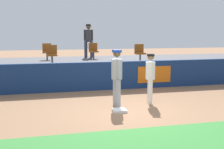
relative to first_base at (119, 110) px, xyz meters
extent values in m
plane|color=#936B4C|center=(0.18, 0.05, -0.04)|extent=(60.00, 60.00, 0.00)
cube|color=white|center=(0.00, 0.00, 0.00)|extent=(0.40, 0.40, 0.08)
cylinder|color=white|center=(1.32, 0.93, 0.37)|extent=(0.14, 0.14, 0.83)
cylinder|color=white|center=(1.24, 0.64, 0.37)|extent=(0.14, 0.14, 0.83)
cylinder|color=white|center=(1.28, 0.78, 1.08)|extent=(0.39, 0.39, 0.58)
sphere|color=#8C6647|center=(1.28, 0.78, 1.54)|extent=(0.22, 0.22, 0.22)
cube|color=black|center=(1.28, 0.78, 1.61)|extent=(0.28, 0.28, 0.08)
cylinder|color=white|center=(1.33, 0.97, 1.10)|extent=(0.08, 0.08, 0.55)
cylinder|color=white|center=(1.23, 0.60, 1.10)|extent=(0.08, 0.08, 0.55)
ellipsoid|color=brown|center=(1.42, 0.95, 0.87)|extent=(0.17, 0.22, 0.28)
cylinder|color=#9EA3AD|center=(0.06, 0.78, 0.41)|extent=(0.16, 0.16, 0.91)
cylinder|color=#9EA3AD|center=(0.08, 0.45, 0.41)|extent=(0.16, 0.16, 0.91)
cylinder|color=#9EA3AD|center=(0.07, 0.61, 1.19)|extent=(0.37, 0.37, 0.64)
sphere|color=brown|center=(0.07, 0.61, 1.69)|extent=(0.24, 0.24, 0.24)
cube|color=#193899|center=(0.07, 0.61, 1.77)|extent=(0.26, 0.26, 0.08)
cylinder|color=#9EA3AD|center=(0.05, 0.82, 1.21)|extent=(0.09, 0.09, 0.60)
cylinder|color=#9EA3AD|center=(0.08, 0.40, 1.21)|extent=(0.09, 0.09, 0.60)
cube|color=navy|center=(0.18, 3.31, 0.55)|extent=(18.00, 0.24, 1.18)
cube|color=orange|center=(2.39, 3.18, 0.55)|extent=(1.50, 0.02, 0.71)
cube|color=#59595E|center=(0.18, 5.88, 0.45)|extent=(18.00, 4.80, 0.99)
cylinder|color=#4C4C51|center=(2.25, 4.68, 1.15)|extent=(0.08, 0.08, 0.40)
cube|color=#8C4714|center=(2.25, 4.68, 1.35)|extent=(0.45, 0.44, 0.08)
cube|color=#8C4714|center=(2.25, 4.87, 1.59)|extent=(0.45, 0.06, 0.40)
cylinder|color=#4C4C51|center=(-1.89, 4.68, 1.15)|extent=(0.08, 0.08, 0.40)
cube|color=#8C4714|center=(-1.89, 4.68, 1.35)|extent=(0.47, 0.44, 0.08)
cube|color=#8C4714|center=(-1.89, 4.87, 1.59)|extent=(0.47, 0.06, 0.40)
cylinder|color=#4C4C51|center=(-2.10, 6.48, 1.15)|extent=(0.08, 0.08, 0.40)
cube|color=#8C4714|center=(-2.10, 6.48, 1.35)|extent=(0.44, 0.44, 0.08)
cube|color=#8C4714|center=(-2.10, 6.67, 1.59)|extent=(0.44, 0.06, 0.40)
cylinder|color=#4C4C51|center=(0.29, 6.48, 1.15)|extent=(0.08, 0.08, 0.40)
cube|color=#8C4714|center=(0.29, 6.48, 1.35)|extent=(0.46, 0.44, 0.08)
cube|color=#8C4714|center=(0.29, 6.67, 1.59)|extent=(0.46, 0.06, 0.40)
cylinder|color=#33384C|center=(0.35, 7.63, 1.38)|extent=(0.15, 0.15, 0.87)
cylinder|color=#33384C|center=(0.04, 7.58, 1.38)|extent=(0.15, 0.15, 0.87)
cylinder|color=#333338|center=(0.20, 7.60, 2.13)|extent=(0.39, 0.39, 0.61)
sphere|color=tan|center=(0.20, 7.60, 2.61)|extent=(0.23, 0.23, 0.23)
cube|color=#333338|center=(0.20, 7.60, 2.68)|extent=(0.27, 0.27, 0.08)
cylinder|color=#333338|center=(0.40, 7.64, 2.15)|extent=(0.09, 0.09, 0.57)
cylinder|color=#333338|center=(0.00, 7.57, 2.15)|extent=(0.09, 0.09, 0.57)
cylinder|color=#33384C|center=(0.33, 7.40, 1.40)|extent=(0.15, 0.15, 0.90)
cylinder|color=#33384C|center=(0.00, 7.44, 1.40)|extent=(0.15, 0.15, 0.90)
cylinder|color=#333338|center=(0.16, 7.42, 2.17)|extent=(0.39, 0.39, 0.64)
sphere|color=brown|center=(0.16, 7.42, 2.67)|extent=(0.24, 0.24, 0.24)
cube|color=black|center=(0.16, 7.42, 2.74)|extent=(0.28, 0.28, 0.08)
cylinder|color=#333338|center=(0.37, 7.39, 2.19)|extent=(0.09, 0.09, 0.59)
cylinder|color=#333338|center=(-0.05, 7.45, 2.19)|extent=(0.09, 0.09, 0.59)
camera|label=1|loc=(-2.08, -7.88, 2.38)|focal=44.31mm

